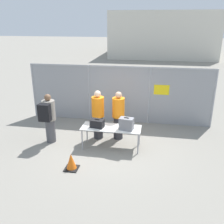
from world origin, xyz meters
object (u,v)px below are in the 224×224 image
at_px(security_worker_far, 98,114).
at_px(utility_trailer, 156,96).
at_px(traffic_cone, 71,162).
at_px(inspection_table, 111,129).
at_px(traveler_hooded, 49,117).
at_px(security_worker_near, 118,115).
at_px(suitcase_grey, 126,124).
at_px(suitcase_black, 97,123).

relative_size(security_worker_far, utility_trailer, 0.44).
distance_m(security_worker_far, traffic_cone, 2.28).
distance_m(inspection_table, traffic_cone, 1.81).
height_order(traveler_hooded, security_worker_far, security_worker_far).
relative_size(security_worker_near, security_worker_far, 0.99).
xyz_separation_m(inspection_table, traveler_hooded, (-2.17, 0.00, 0.28)).
relative_size(suitcase_grey, utility_trailer, 0.12).
xyz_separation_m(traveler_hooded, utility_trailer, (3.64, 5.05, -0.56)).
bearing_deg(suitcase_black, suitcase_grey, -1.71).
relative_size(suitcase_black, traffic_cone, 0.96).
height_order(suitcase_black, security_worker_far, security_worker_far).
relative_size(inspection_table, security_worker_far, 1.10).
height_order(suitcase_black, security_worker_near, security_worker_near).
distance_m(traveler_hooded, security_worker_near, 2.42).
height_order(suitcase_grey, security_worker_far, security_worker_far).
xyz_separation_m(traveler_hooded, security_worker_far, (1.58, 0.64, -0.04)).
bearing_deg(suitcase_grey, traveler_hooded, 178.00).
relative_size(traveler_hooded, security_worker_near, 0.99).
height_order(inspection_table, traveler_hooded, traveler_hooded).
bearing_deg(security_worker_near, inspection_table, 84.61).
xyz_separation_m(suitcase_black, utility_trailer, (1.92, 5.11, -0.47)).
height_order(suitcase_grey, traveler_hooded, traveler_hooded).
bearing_deg(suitcase_black, security_worker_near, 53.72).
distance_m(suitcase_black, security_worker_near, 0.99).
bearing_deg(suitcase_grey, traffic_cone, -135.10).
bearing_deg(inspection_table, security_worker_near, 80.01).
bearing_deg(traffic_cone, traveler_hooded, 130.25).
height_order(security_worker_far, utility_trailer, security_worker_far).
xyz_separation_m(suitcase_black, traffic_cone, (-0.45, -1.44, -0.64)).
bearing_deg(traveler_hooded, traffic_cone, -49.55).
distance_m(suitcase_black, security_worker_far, 0.72).
bearing_deg(traveler_hooded, suitcase_black, -1.95).
distance_m(suitcase_black, utility_trailer, 5.48).
distance_m(inspection_table, suitcase_black, 0.50).
xyz_separation_m(traveler_hooded, security_worker_near, (2.30, 0.73, -0.05)).
bearing_deg(traffic_cone, suitcase_black, 72.73).
relative_size(security_worker_near, traffic_cone, 3.61).
height_order(inspection_table, suitcase_grey, suitcase_grey).
height_order(inspection_table, security_worker_far, security_worker_far).
bearing_deg(security_worker_far, inspection_table, 152.25).
bearing_deg(inspection_table, suitcase_grey, -10.25).
relative_size(suitcase_grey, security_worker_near, 0.28).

